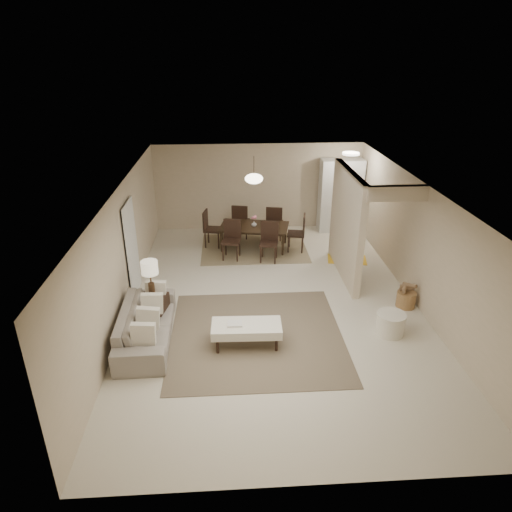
{
  "coord_description": "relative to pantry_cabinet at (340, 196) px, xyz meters",
  "views": [
    {
      "loc": [
        -0.89,
        -8.4,
        4.91
      ],
      "look_at": [
        -0.35,
        0.08,
        1.05
      ],
      "focal_mm": 32.0,
      "sensor_mm": 36.0,
      "label": 1
    }
  ],
  "objects": [
    {
      "name": "partition",
      "position": [
        -0.55,
        -2.9,
        0.2
      ],
      "size": [
        0.15,
        2.5,
        2.5
      ],
      "primitive_type": "cube",
      "color": "#C0B091",
      "rests_on": "floor"
    },
    {
      "name": "dining_chairs",
      "position": [
        -2.57,
        -1.25,
        -0.55
      ],
      "size": [
        2.71,
        2.18,
        1.0
      ],
      "color": "black",
      "rests_on": "dining_rug"
    },
    {
      "name": "yellow_mat",
      "position": [
        -0.24,
        -2.14,
        -1.04
      ],
      "size": [
        1.06,
        0.76,
        0.01
      ],
      "primitive_type": "cube",
      "rotation": [
        0.0,
        0.0,
        -0.18
      ],
      "color": "yellow",
      "rests_on": "floor"
    },
    {
      "name": "dining_rug",
      "position": [
        -2.57,
        -1.25,
        -1.04
      ],
      "size": [
        2.8,
        2.1,
        0.01
      ],
      "primitive_type": "cube",
      "color": "#7D6B4D",
      "rests_on": "floor"
    },
    {
      "name": "floor",
      "position": [
        -2.35,
        -4.15,
        -1.05
      ],
      "size": [
        9.0,
        9.0,
        0.0
      ],
      "primitive_type": "plane",
      "color": "beige",
      "rests_on": "ground"
    },
    {
      "name": "living_rug",
      "position": [
        -2.77,
        -5.38,
        -1.04
      ],
      "size": [
        3.2,
        3.2,
        0.01
      ],
      "primitive_type": "cube",
      "color": "brown",
      "rests_on": "floor"
    },
    {
      "name": "pendant_light",
      "position": [
        -2.57,
        -1.25,
        0.87
      ],
      "size": [
        0.46,
        0.46,
        0.71
      ],
      "color": "#49321F",
      "rests_on": "ceiling"
    },
    {
      "name": "right_wall",
      "position": [
        0.65,
        -4.15,
        0.2
      ],
      "size": [
        0.0,
        9.0,
        9.0
      ],
      "primitive_type": "plane",
      "rotation": [
        1.57,
        0.0,
        -1.57
      ],
      "color": "#C0B091",
      "rests_on": "floor"
    },
    {
      "name": "side_table",
      "position": [
        -4.75,
        -4.75,
        -0.78
      ],
      "size": [
        0.6,
        0.6,
        0.55
      ],
      "primitive_type": "cube",
      "rotation": [
        0.0,
        0.0,
        -0.24
      ],
      "color": "black",
      "rests_on": "floor"
    },
    {
      "name": "ottoman_bench",
      "position": [
        -2.97,
        -5.68,
        -0.69
      ],
      "size": [
        1.26,
        0.61,
        0.45
      ],
      "rotation": [
        0.0,
        0.0,
        -0.03
      ],
      "color": "silver",
      "rests_on": "living_rug"
    },
    {
      "name": "ceiling",
      "position": [
        -2.35,
        -4.15,
        1.45
      ],
      "size": [
        9.0,
        9.0,
        0.0
      ],
      "primitive_type": "plane",
      "rotation": [
        3.14,
        0.0,
        0.0
      ],
      "color": "white",
      "rests_on": "back_wall"
    },
    {
      "name": "dining_table",
      "position": [
        -2.57,
        -1.25,
        -0.74
      ],
      "size": [
        1.95,
        1.34,
        0.63
      ],
      "primitive_type": "imported",
      "rotation": [
        0.0,
        0.0,
        -0.2
      ],
      "color": "black",
      "rests_on": "dining_rug"
    },
    {
      "name": "table_lamp",
      "position": [
        -4.75,
        -4.75,
        0.06
      ],
      "size": [
        0.32,
        0.32,
        0.76
      ],
      "color": "#49321F",
      "rests_on": "side_table"
    },
    {
      "name": "left_wall",
      "position": [
        -5.35,
        -4.15,
        0.2
      ],
      "size": [
        0.0,
        9.0,
        9.0
      ],
      "primitive_type": "plane",
      "rotation": [
        1.57,
        0.0,
        1.57
      ],
      "color": "#C0B091",
      "rests_on": "floor"
    },
    {
      "name": "round_pouf",
      "position": [
        -0.26,
        -5.46,
        -0.84
      ],
      "size": [
        0.54,
        0.54,
        0.42
      ],
      "primitive_type": "cylinder",
      "color": "silver",
      "rests_on": "floor"
    },
    {
      "name": "doorway",
      "position": [
        -5.32,
        -3.55,
        -0.03
      ],
      "size": [
        0.04,
        0.9,
        2.04
      ],
      "primitive_type": "cube",
      "color": "black",
      "rests_on": "floor"
    },
    {
      "name": "wicker_basket",
      "position": [
        0.4,
        -4.51,
        -0.88
      ],
      "size": [
        0.41,
        0.41,
        0.33
      ],
      "primitive_type": "cylinder",
      "rotation": [
        0.0,
        0.0,
        -0.04
      ],
      "color": "brown",
      "rests_on": "floor"
    },
    {
      "name": "vase",
      "position": [
        -2.57,
        -1.25,
        -0.35
      ],
      "size": [
        0.17,
        0.17,
        0.15
      ],
      "primitive_type": "imported",
      "rotation": [
        0.0,
        0.0,
        -0.3
      ],
      "color": "silver",
      "rests_on": "dining_table"
    },
    {
      "name": "pantry_cabinet",
      "position": [
        0.0,
        0.0,
        0.0
      ],
      "size": [
        1.2,
        0.55,
        2.1
      ],
      "primitive_type": "cube",
      "color": "silver",
      "rests_on": "floor"
    },
    {
      "name": "sofa",
      "position": [
        -4.8,
        -5.38,
        -0.72
      ],
      "size": [
        2.27,
        0.93,
        0.66
      ],
      "primitive_type": "imported",
      "rotation": [
        0.0,
        0.0,
        1.59
      ],
      "color": "gray",
      "rests_on": "floor"
    },
    {
      "name": "flush_light",
      "position": [
        -0.05,
        -0.95,
        1.41
      ],
      "size": [
        0.44,
        0.44,
        0.05
      ],
      "primitive_type": "cylinder",
      "color": "white",
      "rests_on": "ceiling"
    },
    {
      "name": "back_wall",
      "position": [
        -2.35,
        0.35,
        0.2
      ],
      "size": [
        6.0,
        0.0,
        6.0
      ],
      "primitive_type": "plane",
      "rotation": [
        1.57,
        0.0,
        0.0
      ],
      "color": "#C0B091",
      "rests_on": "floor"
    }
  ]
}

